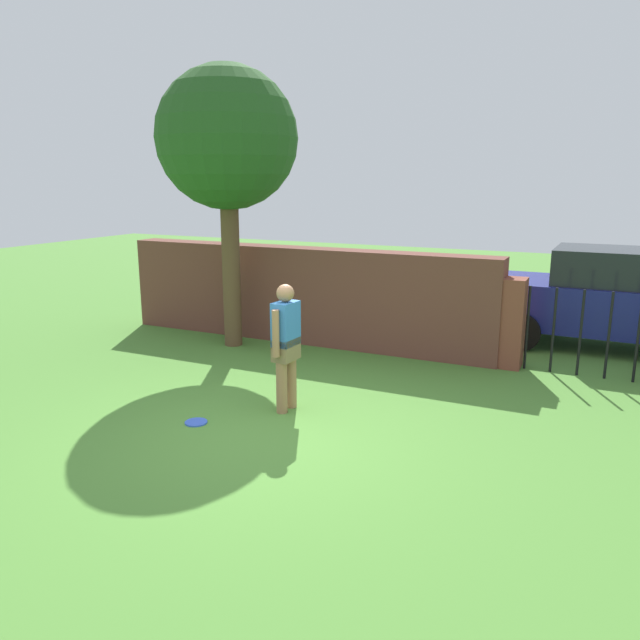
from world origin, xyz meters
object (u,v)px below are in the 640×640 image
(tree, at_px, (227,141))
(car, at_px, (614,299))
(frisbee_blue, at_px, (196,422))
(person, at_px, (286,342))

(tree, xyz_separation_m, car, (6.02, 2.66, -2.62))
(frisbee_blue, bearing_deg, person, 48.09)
(car, bearing_deg, person, 54.89)
(tree, bearing_deg, frisbee_blue, -63.85)
(car, relative_size, frisbee_blue, 15.67)
(person, xyz_separation_m, frisbee_blue, (-0.77, -0.86, -0.89))
(tree, bearing_deg, car, 23.80)
(tree, relative_size, person, 2.90)
(tree, height_order, person, tree)
(person, bearing_deg, car, -32.30)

